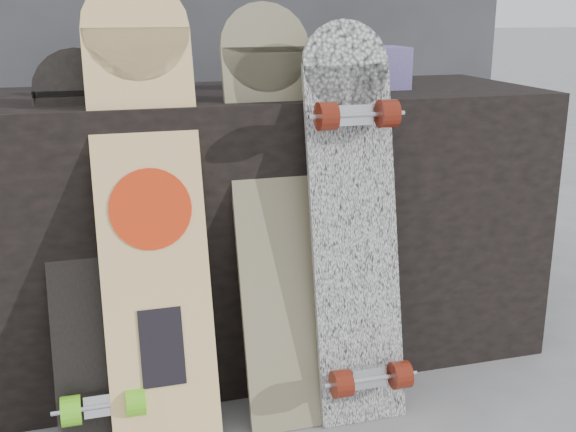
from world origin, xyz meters
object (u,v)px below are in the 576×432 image
object	(u,v)px
vendor_table	(266,224)
longboard_celtic	(278,201)
longboard_geisha	(150,202)
longboard_cascadia	(356,220)
skateboard_dark	(90,243)

from	to	relation	value
vendor_table	longboard_celtic	distance (m)	0.35
longboard_geisha	longboard_celtic	xyz separation A→B (m)	(0.32, 0.03, -0.03)
longboard_cascadia	longboard_geisha	bearing A→B (deg)	173.61
longboard_cascadia	skateboard_dark	world-z (taller)	longboard_cascadia
longboard_geisha	skateboard_dark	size ratio (longest dim) A/B	1.18
vendor_table	longboard_geisha	distance (m)	0.54
vendor_table	longboard_celtic	xyz separation A→B (m)	(-0.05, -0.31, 0.16)
vendor_table	longboard_geisha	xyz separation A→B (m)	(-0.37, -0.34, 0.19)
longboard_cascadia	vendor_table	bearing A→B (deg)	108.17
longboard_geisha	skateboard_dark	bearing A→B (deg)	161.57
vendor_table	skateboard_dark	bearing A→B (deg)	-150.55
longboard_celtic	skateboard_dark	distance (m)	0.47
longboard_geisha	longboard_cascadia	distance (m)	0.51
skateboard_dark	longboard_cascadia	bearing A→B (deg)	-9.15
longboard_celtic	longboard_cascadia	world-z (taller)	longboard_celtic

